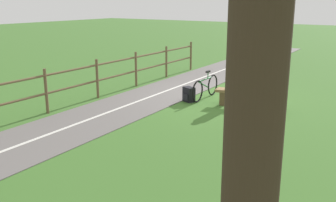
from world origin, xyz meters
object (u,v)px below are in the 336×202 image
Objects in this scene: bench at (247,96)px; bicycle at (205,87)px; person_seated at (232,79)px; tree_near_bench at (254,153)px; backpack at (189,95)px.

bench is 1.06× the size of bicycle.
bench is at bearing -180.00° from person_seated.
bench is 0.65m from person_seated.
tree_near_bench is at bearing 27.33° from bicycle.
bicycle reaches higher than backpack.
person_seated is 1.71× the size of backpack.
backpack is 0.10× the size of tree_near_bench.
backpack is at bearing 8.13° from person_seated.
tree_near_bench is (-4.68, 8.23, 1.74)m from bicycle.
bicycle is (1.00, -0.28, -0.44)m from person_seated.
bicycle is 3.87× the size of backpack.
person_seated reaches higher than bicycle.
bench is 4.09× the size of backpack.
backpack is (1.24, 0.33, -0.57)m from person_seated.
bench is 8.82m from tree_near_bench.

